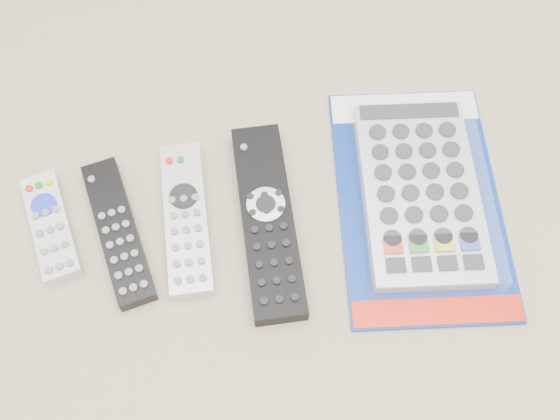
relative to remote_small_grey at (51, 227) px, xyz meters
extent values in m
plane|color=gray|center=(0.21, -0.08, -0.01)|extent=(5.00, 5.00, 0.00)
cube|color=#BABABC|center=(0.00, 0.00, 0.00)|extent=(0.06, 0.15, 0.02)
cylinder|color=#1C31D3|center=(0.00, 0.03, 0.01)|extent=(0.03, 0.03, 0.00)
cube|color=black|center=(0.08, -0.02, 0.00)|extent=(0.06, 0.20, 0.02)
cube|color=#B7B7BC|center=(0.16, -0.03, 0.00)|extent=(0.07, 0.20, 0.02)
cylinder|color=black|center=(0.16, 0.00, 0.01)|extent=(0.04, 0.04, 0.00)
cube|color=black|center=(0.25, -0.05, 0.00)|extent=(0.09, 0.26, 0.02)
cylinder|color=#B9BABE|center=(0.25, -0.04, 0.02)|extent=(0.05, 0.05, 0.00)
cube|color=navy|center=(0.44, -0.07, -0.01)|extent=(0.26, 0.36, 0.01)
cube|color=white|center=(0.47, 0.06, 0.00)|extent=(0.20, 0.08, 0.00)
cube|color=red|center=(0.41, -0.21, 0.00)|extent=(0.19, 0.07, 0.00)
cube|color=#B7B7BC|center=(0.44, -0.07, 0.01)|extent=(0.19, 0.27, 0.02)
cube|color=white|center=(0.44, -0.07, 0.01)|extent=(0.20, 0.29, 0.04)
camera|label=1|loc=(0.18, -0.38, 0.67)|focal=40.00mm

